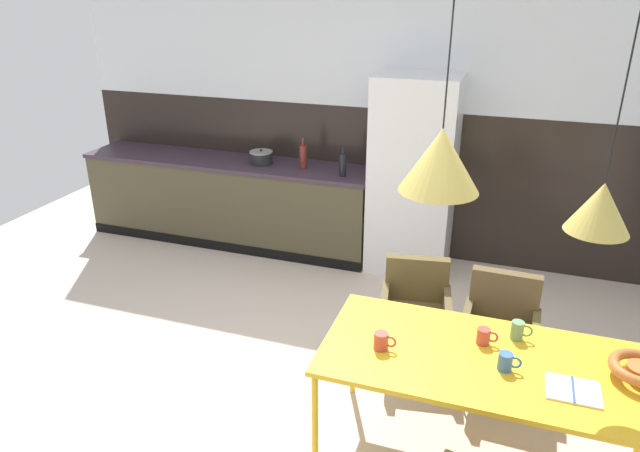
{
  "coord_description": "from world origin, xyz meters",
  "views": [
    {
      "loc": [
        1.12,
        -2.69,
        2.61
      ],
      "look_at": [
        -0.1,
        0.86,
        1.0
      ],
      "focal_mm": 32.29,
      "sensor_mm": 36.0,
      "label": 1
    }
  ],
  "objects": [
    {
      "name": "ground_plane",
      "position": [
        0.0,
        0.0,
        0.0
      ],
      "size": [
        8.71,
        8.71,
        0.0
      ],
      "primitive_type": "plane",
      "color": "beige"
    },
    {
      "name": "mug_dark_espresso",
      "position": [
        1.29,
        0.27,
        0.79
      ],
      "size": [
        0.12,
        0.07,
        0.11
      ],
      "color": "#5B8456",
      "rests_on": "dining_table"
    },
    {
      "name": "mug_white_ceramic",
      "position": [
        1.23,
        -0.05,
        0.79
      ],
      "size": [
        0.12,
        0.07,
        0.1
      ],
      "color": "#335B93",
      "rests_on": "dining_table"
    },
    {
      "name": "cooking_pot",
      "position": [
        -1.26,
        2.42,
        0.96
      ],
      "size": [
        0.23,
        0.23,
        0.15
      ],
      "color": "black",
      "rests_on": "kitchen_counter"
    },
    {
      "name": "back_wall_panel_upper",
      "position": [
        0.0,
        2.78,
        2.21
      ],
      "size": [
        6.7,
        0.12,
        1.48
      ],
      "primitive_type": "cube",
      "color": "silver",
      "rests_on": "back_wall_splashback_dark"
    },
    {
      "name": "kitchen_counter",
      "position": [
        -1.66,
        2.42,
        0.45
      ],
      "size": [
        3.11,
        0.63,
        0.9
      ],
      "color": "#47422C",
      "rests_on": "ground"
    },
    {
      "name": "open_book",
      "position": [
        1.56,
        -0.12,
        0.74
      ],
      "size": [
        0.26,
        0.21,
        0.02
      ],
      "color": "white",
      "rests_on": "dining_table"
    },
    {
      "name": "armchair_by_stool",
      "position": [
        0.6,
        0.94,
        0.49
      ],
      "size": [
        0.55,
        0.54,
        0.77
      ],
      "rotation": [
        0.0,
        0.0,
        3.3
      ],
      "color": "brown",
      "rests_on": "ground"
    },
    {
      "name": "pendant_lamp_over_table_near",
      "position": [
        0.81,
        -0.0,
        1.82
      ],
      "size": [
        0.39,
        0.39,
        1.24
      ],
      "color": "black"
    },
    {
      "name": "bottle_oil_tall",
      "position": [
        -0.37,
        2.3,
        1.02
      ],
      "size": [
        0.06,
        0.06,
        0.29
      ],
      "color": "black",
      "rests_on": "kitchen_counter"
    },
    {
      "name": "armchair_facing_counter",
      "position": [
        1.2,
        0.82,
        0.51
      ],
      "size": [
        0.5,
        0.48,
        0.81
      ],
      "rotation": [
        0.0,
        0.0,
        3.11
      ],
      "color": "brown",
      "rests_on": "ground"
    },
    {
      "name": "mug_tall_blue",
      "position": [
        0.58,
        -0.08,
        0.79
      ],
      "size": [
        0.13,
        0.08,
        0.1
      ],
      "color": "#B23D33",
      "rests_on": "dining_table"
    },
    {
      "name": "mug_glass_clear",
      "position": [
        1.11,
        0.16,
        0.79
      ],
      "size": [
        0.12,
        0.07,
        0.1
      ],
      "color": "#B23D33",
      "rests_on": "dining_table"
    },
    {
      "name": "pendant_lamp_over_table_far",
      "position": [
        1.54,
        0.07,
        1.64
      ],
      "size": [
        0.29,
        0.29,
        1.38
      ],
      "color": "black"
    },
    {
      "name": "dining_table",
      "position": [
        1.17,
        0.02,
        0.7
      ],
      "size": [
        1.84,
        0.85,
        0.74
      ],
      "color": "gold",
      "rests_on": "ground"
    },
    {
      "name": "back_wall_splashback_dark",
      "position": [
        0.0,
        2.78,
        0.74
      ],
      "size": [
        6.7,
        0.12,
        1.48
      ],
      "primitive_type": "cube",
      "color": "black",
      "rests_on": "ground"
    },
    {
      "name": "refrigerator_column",
      "position": [
        0.28,
        2.42,
        0.93
      ],
      "size": [
        0.75,
        0.6,
        1.86
      ],
      "primitive_type": "cube",
      "color": "silver",
      "rests_on": "ground"
    },
    {
      "name": "bottle_vinegar_dark",
      "position": [
        -0.8,
        2.41,
        1.02
      ],
      "size": [
        0.07,
        0.07,
        0.3
      ],
      "color": "maroon",
      "rests_on": "kitchen_counter"
    }
  ]
}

